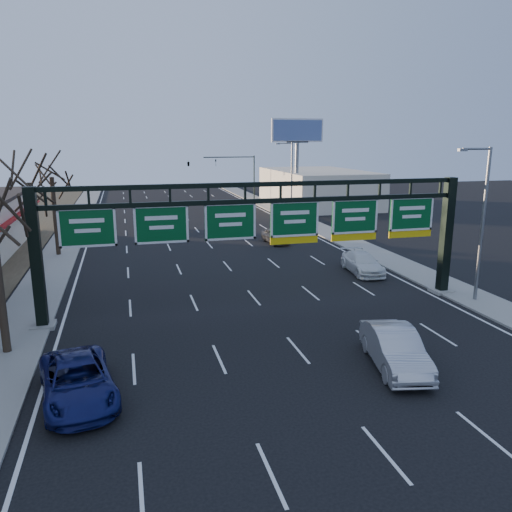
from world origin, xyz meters
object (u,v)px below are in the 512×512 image
object	(u,v)px
car_blue_suv	(78,381)
car_silver_sedan	(395,349)
sign_gantry	(266,228)
car_white_wagon	(362,263)

from	to	relation	value
car_blue_suv	car_silver_sedan	world-z (taller)	car_silver_sedan
car_silver_sedan	sign_gantry	bearing A→B (deg)	121.84
car_silver_sedan	car_blue_suv	bearing A→B (deg)	-170.94
sign_gantry	car_white_wagon	xyz separation A→B (m)	(8.88, 5.63, -3.92)
car_blue_suv	car_silver_sedan	bearing A→B (deg)	-12.53
car_blue_suv	car_white_wagon	world-z (taller)	car_blue_suv
sign_gantry	car_white_wagon	size ratio (longest dim) A/B	5.00
car_blue_suv	car_white_wagon	size ratio (longest dim) A/B	1.10
car_silver_sedan	car_white_wagon	xyz separation A→B (m)	(5.69, 14.33, -0.12)
sign_gantry	car_white_wagon	world-z (taller)	sign_gantry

